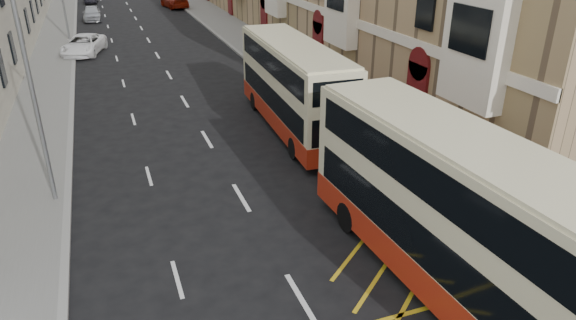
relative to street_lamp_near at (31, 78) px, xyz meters
name	(u,v)px	position (x,y,z in m)	size (l,w,h in m)	color
pavement_right	(273,57)	(14.35, 18.00, -4.56)	(4.00, 120.00, 0.15)	slate
pavement_left	(49,77)	(-1.15, 18.00, -4.56)	(3.00, 120.00, 0.15)	slate
kerb_right	(247,60)	(12.35, 18.00, -4.56)	(0.25, 120.00, 0.15)	gray
kerb_left	(73,75)	(0.35, 18.00, -4.56)	(0.25, 120.00, 0.15)	gray
road_markings	(142,30)	(6.35, 33.00, -4.63)	(10.00, 110.00, 0.01)	silver
guard_railing	(457,201)	(12.60, -6.25, -3.78)	(0.06, 6.56, 1.01)	#B21B20
street_lamp_near	(31,78)	(0.00, 0.00, 0.00)	(0.93, 0.18, 8.00)	gray
double_decker_front	(457,216)	(10.33, -8.92, -2.35)	(3.02, 11.33, 4.48)	beige
double_decker_rear	(294,87)	(10.65, 3.88, -2.49)	(2.87, 10.66, 4.21)	beige
pedestrian_near	(555,256)	(13.00, -9.90, -3.62)	(0.64, 0.42, 1.74)	black
pedestrian_far	(487,214)	(12.78, -7.42, -3.64)	(1.00, 0.41, 1.70)	black
white_van	(84,45)	(1.15, 24.34, -3.91)	(2.42, 5.25, 1.46)	white
car_silver	(92,13)	(2.06, 40.06, -3.89)	(1.77, 4.39, 1.49)	#AFB3B8
car_red	(175,1)	(11.52, 46.13, -3.84)	(2.24, 5.51, 1.60)	maroon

